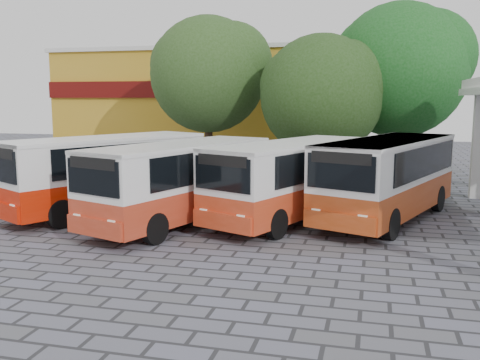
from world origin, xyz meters
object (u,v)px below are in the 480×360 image
(bus_far_left, at_px, (106,169))
(bus_centre_right, at_px, (291,175))
(bus_far_right, at_px, (388,174))
(bus_centre_left, at_px, (181,178))

(bus_far_left, distance_m, bus_centre_right, 7.42)
(bus_far_left, bearing_deg, bus_centre_right, 31.03)
(bus_centre_right, distance_m, bus_far_right, 3.63)
(bus_centre_left, relative_size, bus_centre_right, 1.00)
(bus_far_left, relative_size, bus_far_right, 1.00)
(bus_centre_left, height_order, bus_far_right, bus_far_right)
(bus_far_left, xyz_separation_m, bus_far_right, (10.93, 1.31, 0.01))
(bus_far_left, bearing_deg, bus_far_right, 34.88)
(bus_centre_left, bearing_deg, bus_centre_right, 41.99)
(bus_centre_right, height_order, bus_far_right, bus_far_right)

